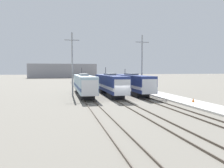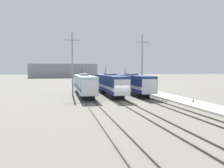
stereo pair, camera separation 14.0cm
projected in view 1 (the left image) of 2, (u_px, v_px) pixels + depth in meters
ground_plane at (122, 102)px, 33.47m from camera, size 400.00×400.00×0.00m
rail_pair_far_left at (90, 102)px, 32.38m from camera, size 1.51×120.00×0.15m
rail_pair_center at (122, 101)px, 33.46m from camera, size 1.51×120.00×0.15m
rail_pair_far_right at (151, 100)px, 34.54m from camera, size 1.51×120.00×0.15m
locomotive_far_left at (84, 84)px, 41.34m from camera, size 2.79×19.54×5.31m
locomotive_center at (110, 84)px, 41.27m from camera, size 2.79×18.13×5.38m
locomotive_far_right at (132, 83)px, 44.11m from camera, size 2.83×19.74×5.07m
catenary_tower_left at (72, 63)px, 40.63m from camera, size 2.75×0.28×11.78m
catenary_tower_right at (142, 63)px, 43.69m from camera, size 2.75×0.28×11.78m
platform at (176, 99)px, 35.52m from camera, size 4.00×120.00×0.26m
traffic_cone at (193, 100)px, 31.28m from camera, size 0.38×0.38×0.57m
depot_building at (63, 71)px, 136.84m from camera, size 40.47×15.57×8.49m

